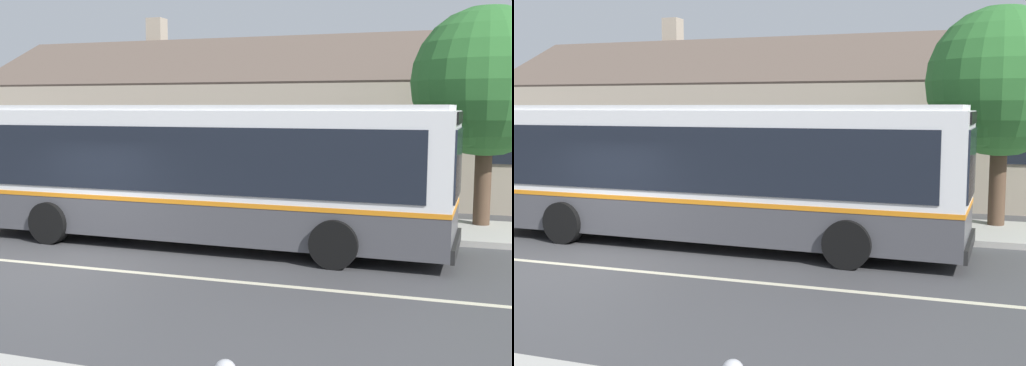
% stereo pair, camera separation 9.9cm
% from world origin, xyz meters
% --- Properties ---
extents(ground_plane, '(300.00, 300.00, 0.00)m').
position_xyz_m(ground_plane, '(0.00, 0.00, 0.00)').
color(ground_plane, '#424244').
extents(sidewalk_far, '(60.00, 3.00, 0.15)m').
position_xyz_m(sidewalk_far, '(0.00, 6.00, 0.07)').
color(sidewalk_far, '#ADAAA3').
rests_on(sidewalk_far, ground).
extents(lane_divider_stripe, '(60.00, 0.16, 0.01)m').
position_xyz_m(lane_divider_stripe, '(0.00, 0.00, 0.00)').
color(lane_divider_stripe, beige).
rests_on(lane_divider_stripe, ground).
extents(community_building, '(23.41, 8.77, 7.04)m').
position_xyz_m(community_building, '(1.08, 13.77, 2.13)').
color(community_building, tan).
rests_on(community_building, ground).
extents(transit_bus, '(11.97, 3.00, 3.28)m').
position_xyz_m(transit_bus, '(1.83, 2.90, 1.76)').
color(transit_bus, '#47474C').
rests_on(transit_bus, ground).
extents(bench_by_building, '(1.62, 0.51, 0.94)m').
position_xyz_m(bench_by_building, '(-4.51, 5.46, 0.57)').
color(bench_by_building, brown).
rests_on(bench_by_building, sidewalk_far).
extents(street_tree_primary, '(3.87, 3.87, 5.82)m').
position_xyz_m(street_tree_primary, '(8.22, 6.74, 3.77)').
color(street_tree_primary, '#4C3828').
rests_on(street_tree_primary, ground).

